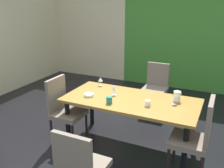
{
  "coord_description": "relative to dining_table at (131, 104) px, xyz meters",
  "views": [
    {
      "loc": [
        1.82,
        -2.94,
        2.09
      ],
      "look_at": [
        0.26,
        0.36,
        0.85
      ],
      "focal_mm": 40.0,
      "sensor_mm": 36.0,
      "label": 1
    }
  ],
  "objects": [
    {
      "name": "wine_glass_east",
      "position": [
        -0.66,
        0.33,
        0.19
      ],
      "size": [
        0.08,
        0.08,
        0.14
      ],
      "color": "silver",
      "rests_on": "dining_table"
    },
    {
      "name": "chair_right_near",
      "position": [
        0.96,
        -0.3,
        -0.1
      ],
      "size": [
        0.44,
        0.44,
        1.03
      ],
      "rotation": [
        0.0,
        0.0,
        1.57
      ],
      "color": "#6D6255",
      "rests_on": "ground_plane"
    },
    {
      "name": "dining_table",
      "position": [
        0.0,
        0.0,
        0.0
      ],
      "size": [
        1.91,
        0.91,
        0.74
      ],
      "color": "olive",
      "rests_on": "ground_plane"
    },
    {
      "name": "chair_left_near",
      "position": [
        -0.96,
        -0.3,
        -0.11
      ],
      "size": [
        0.45,
        0.44,
        1.0
      ],
      "rotation": [
        0.0,
        0.0,
        -1.57
      ],
      "color": "#6D6255",
      "rests_on": "ground_plane"
    },
    {
      "name": "pitcher_left",
      "position": [
        0.61,
        0.2,
        0.16
      ],
      "size": [
        0.11,
        0.1,
        0.15
      ],
      "color": "beige",
      "rests_on": "dining_table"
    },
    {
      "name": "cup_south",
      "position": [
        0.29,
        -0.13,
        0.12
      ],
      "size": [
        0.08,
        0.08,
        0.08
      ],
      "primitive_type": "cylinder",
      "color": "white",
      "rests_on": "dining_table"
    },
    {
      "name": "chair_head_near",
      "position": [
        -0.01,
        -1.35,
        -0.13
      ],
      "size": [
        0.44,
        0.44,
        0.94
      ],
      "color": "#6D6255",
      "rests_on": "ground_plane"
    },
    {
      "name": "wine_glass_near_window",
      "position": [
        -0.28,
        0.05,
        0.19
      ],
      "size": [
        0.07,
        0.07,
        0.16
      ],
      "color": "silver",
      "rests_on": "dining_table"
    },
    {
      "name": "serving_bowl_corner",
      "position": [
        -0.6,
        -0.15,
        0.1
      ],
      "size": [
        0.15,
        0.15,
        0.04
      ],
      "primitive_type": "cylinder",
      "color": "silver",
      "rests_on": "dining_table"
    },
    {
      "name": "chair_head_far",
      "position": [
        -0.0,
        1.35,
        -0.13
      ],
      "size": [
        0.44,
        0.45,
        0.94
      ],
      "rotation": [
        0.0,
        0.0,
        3.14
      ],
      "color": "#6D6255",
      "rests_on": "ground_plane"
    },
    {
      "name": "cup_front",
      "position": [
        -0.21,
        -0.26,
        0.13
      ],
      "size": [
        0.08,
        0.08,
        0.1
      ],
      "primitive_type": "cylinder",
      "color": "#237462",
      "rests_on": "dining_table"
    },
    {
      "name": "ground_plane",
      "position": [
        -0.65,
        -0.16,
        -0.67
      ],
      "size": [
        5.73,
        6.27,
        0.02
      ],
      "primitive_type": "cube",
      "color": "black"
    },
    {
      "name": "garden_window_panel",
      "position": [
        0.46,
        2.93,
        0.64
      ],
      "size": [
        3.51,
        0.1,
        2.6
      ],
      "primitive_type": "cube",
      "color": "#3B7D2D",
      "rests_on": "ground_plane"
    },
    {
      "name": "wine_glass_north",
      "position": [
        0.6,
        0.07,
        0.18
      ],
      "size": [
        0.07,
        0.07,
        0.13
      ],
      "color": "silver",
      "rests_on": "dining_table"
    },
    {
      "name": "back_panel_interior",
      "position": [
        -2.41,
        2.93,
        0.64
      ],
      "size": [
        2.23,
        0.1,
        2.6
      ],
      "primitive_type": "cube",
      "color": "beige",
      "rests_on": "ground_plane"
    }
  ]
}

